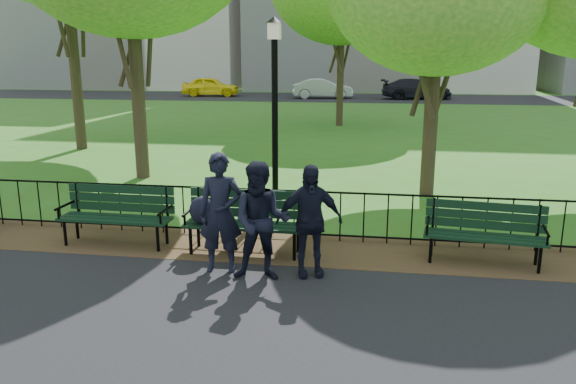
% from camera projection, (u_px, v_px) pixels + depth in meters
% --- Properties ---
extents(ground, '(120.00, 120.00, 0.00)m').
position_uv_depth(ground, '(260.00, 284.00, 7.94)').
color(ground, '#3A641A').
extents(dirt_strip, '(60.00, 1.60, 0.01)m').
position_uv_depth(dirt_strip, '(278.00, 248.00, 9.38)').
color(dirt_strip, '#3C2B18').
rests_on(dirt_strip, ground).
extents(far_street, '(70.00, 9.00, 0.01)m').
position_uv_depth(far_street, '(356.00, 98.00, 41.51)').
color(far_street, black).
rests_on(far_street, ground).
extents(iron_fence, '(24.06, 0.06, 1.00)m').
position_uv_depth(iron_fence, '(283.00, 212.00, 9.74)').
color(iron_fence, black).
rests_on(iron_fence, ground).
extents(park_bench_main, '(1.96, 0.63, 1.10)m').
position_uv_depth(park_bench_main, '(229.00, 213.00, 9.03)').
color(park_bench_main, black).
rests_on(park_bench_main, ground).
extents(park_bench_left_a, '(1.91, 0.63, 1.08)m').
position_uv_depth(park_bench_left_a, '(118.00, 209.00, 9.49)').
color(park_bench_left_a, black).
rests_on(park_bench_left_a, ground).
extents(park_bench_right_a, '(1.85, 0.77, 1.02)m').
position_uv_depth(park_bench_right_a, '(485.00, 227.00, 8.62)').
color(park_bench_right_a, black).
rests_on(park_bench_right_a, ground).
extents(lamppost, '(0.35, 0.35, 3.90)m').
position_uv_depth(lamppost, '(275.00, 105.00, 11.68)').
color(lamppost, black).
rests_on(lamppost, ground).
extents(person_left, '(0.69, 0.48, 1.78)m').
position_uv_depth(person_left, '(221.00, 213.00, 8.20)').
color(person_left, black).
rests_on(person_left, asphalt_path).
extents(person_mid, '(0.87, 0.51, 1.72)m').
position_uv_depth(person_mid, '(261.00, 221.00, 7.91)').
color(person_mid, black).
rests_on(person_mid, asphalt_path).
extents(person_right, '(1.04, 0.66, 1.65)m').
position_uv_depth(person_right, '(309.00, 221.00, 8.06)').
color(person_right, black).
rests_on(person_right, asphalt_path).
extents(taxi, '(4.48, 2.20, 1.47)m').
position_uv_depth(taxi, '(211.00, 86.00, 42.79)').
color(taxi, yellow).
rests_on(taxi, far_street).
extents(sedan_silver, '(4.55, 2.24, 1.44)m').
position_uv_depth(sedan_silver, '(322.00, 88.00, 40.65)').
color(sedan_silver, '#ADB0B5').
rests_on(sedan_silver, far_street).
extents(sedan_dark, '(5.14, 2.59, 1.43)m').
position_uv_depth(sedan_dark, '(417.00, 89.00, 40.01)').
color(sedan_dark, black).
rests_on(sedan_dark, far_street).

